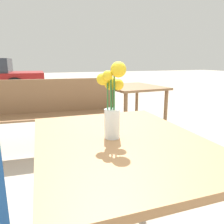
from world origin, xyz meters
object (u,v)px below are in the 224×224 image
object	(u,v)px
flower_vase	(112,103)
bench_near	(38,112)
table_front	(120,157)
table_back	(132,93)

from	to	relation	value
flower_vase	bench_near	bearing A→B (deg)	98.18
table_front	flower_vase	bearing A→B (deg)	145.31
flower_vase	bench_near	size ratio (longest dim) A/B	0.18
table_front	bench_near	xyz separation A→B (m)	(-0.28, 1.74, -0.13)
flower_vase	bench_near	distance (m)	1.78
table_front	table_back	xyz separation A→B (m)	(1.06, 1.95, -0.01)
flower_vase	table_back	size ratio (longest dim) A/B	0.38
flower_vase	bench_near	xyz separation A→B (m)	(-0.25, 1.72, -0.40)
flower_vase	table_back	xyz separation A→B (m)	(1.09, 1.93, -0.27)
flower_vase	table_back	distance (m)	2.23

